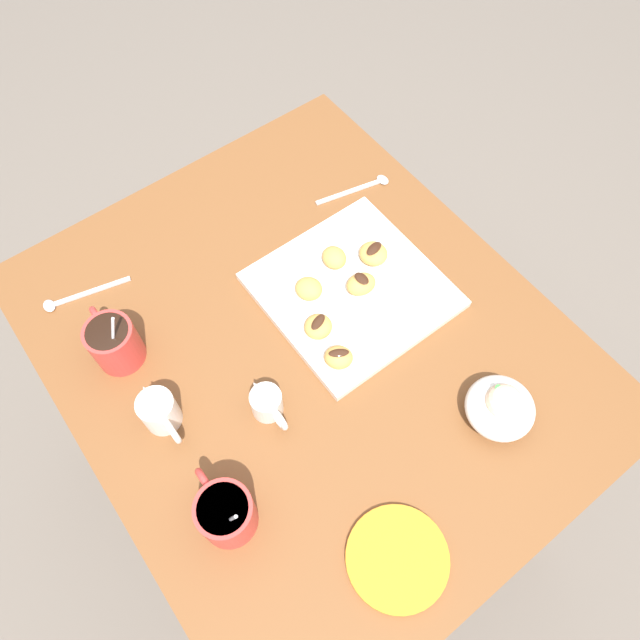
{
  "coord_description": "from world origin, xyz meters",
  "views": [
    {
      "loc": [
        -0.39,
        0.26,
        1.67
      ],
      "look_at": [
        0.01,
        -0.04,
        0.75
      ],
      "focal_mm": 33.28,
      "sensor_mm": 36.0,
      "label": 1
    }
  ],
  "objects_px": {
    "beignet_4": "(319,327)",
    "beignet_1": "(309,289)",
    "dining_table": "(309,373)",
    "saucer_orange_left": "(397,558)",
    "ice_cream_bowl": "(501,407)",
    "cream_pitcher_white": "(159,411)",
    "beignet_0": "(373,254)",
    "chocolate_sauce_pitcher": "(267,403)",
    "beignet_2": "(361,284)",
    "beignet_5": "(339,357)",
    "coffee_mug_red_right": "(114,342)",
    "pastry_plate_square": "(352,290)",
    "beignet_3": "(334,258)",
    "coffee_mug_red_left": "(225,512)"
  },
  "relations": [
    {
      "from": "coffee_mug_red_left",
      "to": "ice_cream_bowl",
      "type": "bearing_deg",
      "value": -105.73
    },
    {
      "from": "chocolate_sauce_pitcher",
      "to": "beignet_0",
      "type": "xyz_separation_m",
      "value": [
        0.12,
        -0.32,
        -0.0
      ]
    },
    {
      "from": "cream_pitcher_white",
      "to": "beignet_0",
      "type": "height_order",
      "value": "cream_pitcher_white"
    },
    {
      "from": "coffee_mug_red_left",
      "to": "beignet_1",
      "type": "xyz_separation_m",
      "value": [
        0.24,
        -0.33,
        -0.02
      ]
    },
    {
      "from": "beignet_1",
      "to": "beignet_3",
      "type": "height_order",
      "value": "same"
    },
    {
      "from": "coffee_mug_red_right",
      "to": "chocolate_sauce_pitcher",
      "type": "distance_m",
      "value": 0.28
    },
    {
      "from": "pastry_plate_square",
      "to": "beignet_3",
      "type": "height_order",
      "value": "beignet_3"
    },
    {
      "from": "beignet_0",
      "to": "beignet_2",
      "type": "distance_m",
      "value": 0.07
    },
    {
      "from": "beignet_4",
      "to": "beignet_1",
      "type": "bearing_deg",
      "value": -23.84
    },
    {
      "from": "coffee_mug_red_left",
      "to": "beignet_5",
      "type": "xyz_separation_m",
      "value": [
        0.1,
        -0.29,
        -0.02
      ]
    },
    {
      "from": "dining_table",
      "to": "saucer_orange_left",
      "type": "height_order",
      "value": "saucer_orange_left"
    },
    {
      "from": "pastry_plate_square",
      "to": "coffee_mug_red_right",
      "type": "xyz_separation_m",
      "value": [
        0.14,
        0.4,
        0.04
      ]
    },
    {
      "from": "beignet_0",
      "to": "beignet_2",
      "type": "height_order",
      "value": "beignet_2"
    },
    {
      "from": "ice_cream_bowl",
      "to": "beignet_4",
      "type": "bearing_deg",
      "value": 26.31
    },
    {
      "from": "beignet_0",
      "to": "beignet_4",
      "type": "height_order",
      "value": "beignet_4"
    },
    {
      "from": "dining_table",
      "to": "beignet_5",
      "type": "bearing_deg",
      "value": -167.01
    },
    {
      "from": "beignet_0",
      "to": "beignet_5",
      "type": "distance_m",
      "value": 0.22
    },
    {
      "from": "dining_table",
      "to": "pastry_plate_square",
      "type": "height_order",
      "value": "pastry_plate_square"
    },
    {
      "from": "coffee_mug_red_right",
      "to": "pastry_plate_square",
      "type": "bearing_deg",
      "value": -109.6
    },
    {
      "from": "beignet_1",
      "to": "beignet_3",
      "type": "distance_m",
      "value": 0.08
    },
    {
      "from": "pastry_plate_square",
      "to": "coffee_mug_red_left",
      "type": "relative_size",
      "value": 2.25
    },
    {
      "from": "pastry_plate_square",
      "to": "saucer_orange_left",
      "type": "height_order",
      "value": "pastry_plate_square"
    },
    {
      "from": "beignet_0",
      "to": "beignet_3",
      "type": "height_order",
      "value": "beignet_3"
    },
    {
      "from": "beignet_3",
      "to": "ice_cream_bowl",
      "type": "bearing_deg",
      "value": -175.02
    },
    {
      "from": "coffee_mug_red_left",
      "to": "beignet_1",
      "type": "bearing_deg",
      "value": -53.68
    },
    {
      "from": "beignet_5",
      "to": "saucer_orange_left",
      "type": "bearing_deg",
      "value": 157.76
    },
    {
      "from": "ice_cream_bowl",
      "to": "saucer_orange_left",
      "type": "height_order",
      "value": "ice_cream_bowl"
    },
    {
      "from": "dining_table",
      "to": "ice_cream_bowl",
      "type": "height_order",
      "value": "ice_cream_bowl"
    },
    {
      "from": "coffee_mug_red_right",
      "to": "beignet_2",
      "type": "bearing_deg",
      "value": -110.56
    },
    {
      "from": "pastry_plate_square",
      "to": "coffee_mug_red_left",
      "type": "height_order",
      "value": "coffee_mug_red_left"
    },
    {
      "from": "beignet_4",
      "to": "beignet_3",
      "type": "bearing_deg",
      "value": -47.92
    },
    {
      "from": "chocolate_sauce_pitcher",
      "to": "beignet_5",
      "type": "xyz_separation_m",
      "value": [
        -0.01,
        -0.14,
        0.0
      ]
    },
    {
      "from": "beignet_1",
      "to": "beignet_5",
      "type": "distance_m",
      "value": 0.15
    },
    {
      "from": "chocolate_sauce_pitcher",
      "to": "saucer_orange_left",
      "type": "xyz_separation_m",
      "value": [
        -0.3,
        -0.02,
        -0.03
      ]
    },
    {
      "from": "beignet_1",
      "to": "beignet_5",
      "type": "height_order",
      "value": "same"
    },
    {
      "from": "beignet_2",
      "to": "beignet_5",
      "type": "bearing_deg",
      "value": 126.64
    },
    {
      "from": "cream_pitcher_white",
      "to": "saucer_orange_left",
      "type": "bearing_deg",
      "value": -157.12
    },
    {
      "from": "beignet_1",
      "to": "beignet_4",
      "type": "distance_m",
      "value": 0.08
    },
    {
      "from": "beignet_0",
      "to": "beignet_5",
      "type": "bearing_deg",
      "value": 125.36
    },
    {
      "from": "dining_table",
      "to": "beignet_1",
      "type": "distance_m",
      "value": 0.19
    },
    {
      "from": "beignet_5",
      "to": "cream_pitcher_white",
      "type": "bearing_deg",
      "value": 71.91
    },
    {
      "from": "cream_pitcher_white",
      "to": "ice_cream_bowl",
      "type": "height_order",
      "value": "ice_cream_bowl"
    },
    {
      "from": "chocolate_sauce_pitcher",
      "to": "beignet_2",
      "type": "relative_size",
      "value": 1.68
    },
    {
      "from": "dining_table",
      "to": "beignet_4",
      "type": "xyz_separation_m",
      "value": [
        -0.0,
        -0.02,
        0.17
      ]
    },
    {
      "from": "saucer_orange_left",
      "to": "beignet_1",
      "type": "xyz_separation_m",
      "value": [
        0.44,
        -0.16,
        0.03
      ]
    },
    {
      "from": "coffee_mug_red_right",
      "to": "saucer_orange_left",
      "type": "distance_m",
      "value": 0.57
    },
    {
      "from": "coffee_mug_red_right",
      "to": "beignet_1",
      "type": "distance_m",
      "value": 0.34
    },
    {
      "from": "coffee_mug_red_right",
      "to": "beignet_4",
      "type": "xyz_separation_m",
      "value": [
        -0.18,
        -0.3,
        -0.02
      ]
    },
    {
      "from": "beignet_4",
      "to": "beignet_5",
      "type": "distance_m",
      "value": 0.07
    },
    {
      "from": "cream_pitcher_white",
      "to": "beignet_4",
      "type": "height_order",
      "value": "cream_pitcher_white"
    }
  ]
}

